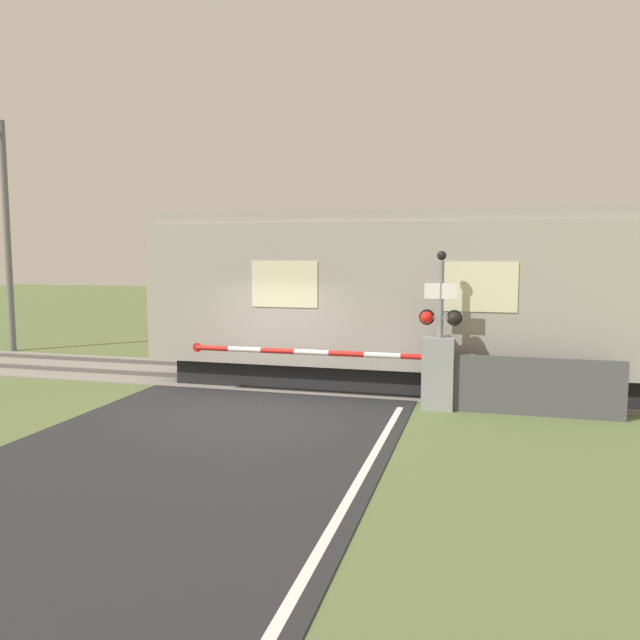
% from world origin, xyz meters
% --- Properties ---
extents(ground_plane, '(80.00, 80.00, 0.00)m').
position_xyz_m(ground_plane, '(0.00, 0.00, 0.00)').
color(ground_plane, '#5B6B3D').
extents(track_bed, '(36.00, 3.20, 0.13)m').
position_xyz_m(track_bed, '(0.00, 3.21, 0.02)').
color(track_bed, gray).
rests_on(track_bed, ground_plane).
extents(train, '(14.59, 3.09, 3.90)m').
position_xyz_m(train, '(4.14, 3.21, 1.99)').
color(train, black).
rests_on(train, ground_plane).
extents(crossing_barrier, '(5.49, 0.44, 1.40)m').
position_xyz_m(crossing_barrier, '(3.05, 1.16, 0.75)').
color(crossing_barrier, gray).
rests_on(crossing_barrier, ground_plane).
extents(signal_post, '(0.82, 0.26, 3.06)m').
position_xyz_m(signal_post, '(3.44, 1.18, 1.75)').
color(signal_post, gray).
rests_on(signal_post, ground_plane).
extents(catenary_pole, '(0.20, 1.90, 6.96)m').
position_xyz_m(catenary_pole, '(-9.87, 5.05, 3.63)').
color(catenary_pole, slate).
rests_on(catenary_pole, ground_plane).
extents(roadside_fence, '(3.31, 0.06, 1.10)m').
position_xyz_m(roadside_fence, '(5.12, 1.08, 0.55)').
color(roadside_fence, '#4C4C51').
rests_on(roadside_fence, ground_plane).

